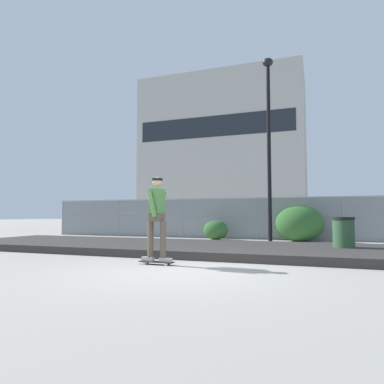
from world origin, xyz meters
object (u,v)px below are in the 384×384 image
Objects in this scene: street_lamp at (269,128)px; shrub_center at (299,223)px; parked_car_near at (199,219)px; shrub_left at (216,230)px; skateboard at (157,262)px; trash_bin at (344,236)px; skater at (157,213)px.

street_lamp is 4.13m from shrub_center.
parked_car_near is 4.13× the size of shrub_left.
street_lamp reaches higher than parked_car_near.
skateboard is 0.10× the size of street_lamp.
shrub_left is (1.78, -3.07, -0.42)m from parked_car_near.
shrub_left is 1.05× the size of trash_bin.
shrub_left is (-2.35, 0.12, -4.29)m from street_lamp.
parked_car_near reaches higher than trash_bin.
parked_car_near is (-4.13, 3.19, -3.87)m from street_lamp.
street_lamp is 7.47× the size of trash_bin.
skater is 11.00m from parked_car_near.
parked_car_near is at bearing 120.05° from shrub_left.
shrub_center is at bearing -30.23° from parked_car_near.
skater is at bearing -76.35° from parked_car_near.
street_lamp is at bearing 78.42° from skateboard.
skateboard is at bearing -76.35° from parked_car_near.
skater is at bearing -109.28° from shrub_center.
trash_bin is (4.83, -4.32, 0.10)m from shrub_left.
parked_car_near is 4.34× the size of trash_bin.
trash_bin is at bearing 39.40° from skateboard.
skateboard is 8.95m from street_lamp.
skater reaches higher than shrub_center.
skater is 0.97× the size of shrub_center.
street_lamp reaches higher than trash_bin.
street_lamp is at bearing -2.93° from shrub_left.
trash_bin reaches higher than skateboard.
parked_car_near is (-2.60, 10.69, 0.78)m from skateboard.
shrub_center is (5.26, -3.07, -0.10)m from parked_car_near.
parked_car_near is 3.57m from shrub_left.
shrub_left is at bearing -59.95° from parked_car_near.
shrub_center is at bearing 70.72° from skateboard.
skater is 8.08m from shrub_center.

